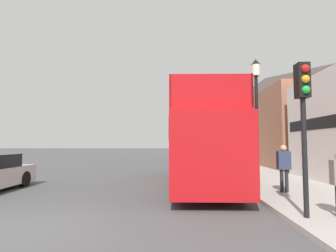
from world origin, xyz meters
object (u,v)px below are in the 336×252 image
at_px(traffic_signal, 303,103).
at_px(lamp_post_second, 224,123).
at_px(pedestrian_second, 284,164).
at_px(lamp_post_nearest, 256,99).
at_px(tour_bus, 198,145).
at_px(parked_car_ahead_of_bus, 197,159).

height_order(traffic_signal, lamp_post_second, lamp_post_second).
distance_m(pedestrian_second, lamp_post_nearest, 2.66).
xyz_separation_m(pedestrian_second, traffic_signal, (-0.78, -3.24, 1.69)).
distance_m(tour_bus, traffic_signal, 6.23).
distance_m(tour_bus, pedestrian_second, 3.90).
distance_m(parked_car_ahead_of_bus, traffic_signal, 13.34).
xyz_separation_m(lamp_post_nearest, lamp_post_second, (-0.02, 7.32, -0.35)).
xyz_separation_m(tour_bus, lamp_post_nearest, (2.19, -1.80, 1.80)).
bearing_deg(pedestrian_second, traffic_signal, -103.47).
bearing_deg(lamp_post_second, pedestrian_second, -84.90).
bearing_deg(traffic_signal, lamp_post_nearest, 88.88).
relative_size(tour_bus, lamp_post_nearest, 1.88).
bearing_deg(lamp_post_nearest, traffic_signal, -91.12).
relative_size(parked_car_ahead_of_bus, lamp_post_second, 0.94).
bearing_deg(pedestrian_second, tour_bus, 138.79).
height_order(tour_bus, traffic_signal, tour_bus).
distance_m(tour_bus, lamp_post_second, 6.11).
xyz_separation_m(parked_car_ahead_of_bus, lamp_post_second, (1.65, -1.78, 2.57)).
bearing_deg(traffic_signal, pedestrian_second, 76.53).
height_order(tour_bus, lamp_post_second, lamp_post_second).
relative_size(tour_bus, lamp_post_second, 2.12).
distance_m(traffic_signal, lamp_post_nearest, 4.04).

